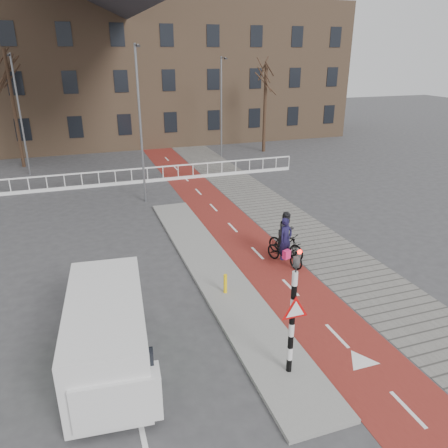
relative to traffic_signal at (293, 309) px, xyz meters
name	(u,v)px	position (x,y,z in m)	size (l,w,h in m)	color
ground	(276,327)	(0.60, 2.02, -1.99)	(120.00, 120.00, 0.00)	#38383A
bike_lane	(219,214)	(2.10, 12.02, -1.98)	(2.50, 60.00, 0.01)	maroon
sidewalk	(269,208)	(4.90, 12.02, -1.98)	(3.00, 60.00, 0.01)	slate
curb_island	(214,271)	(-0.10, 6.02, -1.93)	(1.80, 16.00, 0.12)	gray
traffic_signal	(293,309)	(0.00, 0.00, 0.00)	(0.80, 0.80, 3.68)	black
bollard	(225,284)	(-0.27, 4.27, -1.53)	(0.12, 0.12, 0.69)	yellow
cyclist_near	(285,249)	(2.72, 5.77, -1.34)	(1.24, 1.94, 1.92)	black
cyclist_far	(286,238)	(3.05, 6.36, -1.18)	(1.19, 1.84, 1.93)	black
van	(107,333)	(-4.34, 1.81, -0.92)	(2.32, 4.88, 2.03)	silver
railing	(82,184)	(-4.40, 19.02, -1.68)	(28.00, 0.10, 0.99)	silver
townhouse_row	(89,51)	(-2.40, 34.02, 5.82)	(46.00, 10.00, 15.90)	#7F6047
tree_mid	(14,110)	(-8.23, 26.02, 2.01)	(0.23, 0.23, 8.00)	black
tree_right	(265,109)	(10.38, 25.19, 1.47)	(0.26, 0.26, 6.93)	black
streetlight_near	(141,127)	(-1.17, 15.25, 2.11)	(0.12, 0.12, 8.20)	slate
streetlight_left	(21,117)	(-7.66, 23.52, 1.88)	(0.12, 0.12, 7.74)	slate
streetlight_right	(221,108)	(6.41, 24.47, 1.75)	(0.12, 0.12, 7.48)	slate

